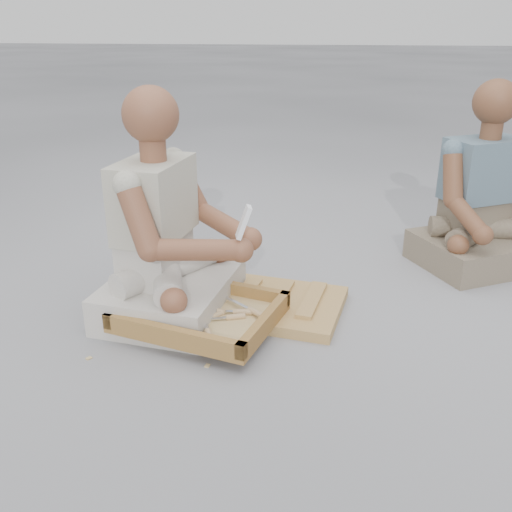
# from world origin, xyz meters

# --- Properties ---
(ground) EXTENTS (60.00, 60.00, 0.00)m
(ground) POSITION_xyz_m (0.00, 0.00, 0.00)
(ground) COLOR #949499
(ground) RESTS_ON ground
(carved_panel) EXTENTS (0.69, 0.51, 0.04)m
(carved_panel) POSITION_xyz_m (-0.08, 0.29, 0.02)
(carved_panel) COLOR olive
(carved_panel) RESTS_ON ground
(tool_tray) EXTENTS (0.64, 0.56, 0.07)m
(tool_tray) POSITION_xyz_m (-0.28, 0.08, 0.07)
(tool_tray) COLOR brown
(tool_tray) RESTS_ON carved_panel
(chisel_0) EXTENTS (0.10, 0.21, 0.02)m
(chisel_0) POSITION_xyz_m (-0.21, -0.07, 0.08)
(chisel_0) COLOR silver
(chisel_0) RESTS_ON tool_tray
(chisel_1) EXTENTS (0.22, 0.04, 0.02)m
(chisel_1) POSITION_xyz_m (-0.15, 0.10, 0.08)
(chisel_1) COLOR silver
(chisel_1) RESTS_ON tool_tray
(chisel_2) EXTENTS (0.08, 0.22, 0.02)m
(chisel_2) POSITION_xyz_m (-0.29, 0.10, 0.08)
(chisel_2) COLOR silver
(chisel_2) RESTS_ON tool_tray
(chisel_3) EXTENTS (0.18, 0.15, 0.02)m
(chisel_3) POSITION_xyz_m (-0.09, 0.11, 0.08)
(chisel_3) COLOR silver
(chisel_3) RESTS_ON tool_tray
(chisel_4) EXTENTS (0.21, 0.11, 0.02)m
(chisel_4) POSITION_xyz_m (-0.32, 0.09, 0.07)
(chisel_4) COLOR silver
(chisel_4) RESTS_ON tool_tray
(chisel_5) EXTENTS (0.14, 0.19, 0.02)m
(chisel_5) POSITION_xyz_m (-0.23, 0.05, 0.07)
(chisel_5) COLOR silver
(chisel_5) RESTS_ON tool_tray
(chisel_6) EXTENTS (0.21, 0.09, 0.02)m
(chisel_6) POSITION_xyz_m (-0.16, 0.06, 0.07)
(chisel_6) COLOR silver
(chisel_6) RESTS_ON tool_tray
(chisel_7) EXTENTS (0.13, 0.20, 0.02)m
(chisel_7) POSITION_xyz_m (-0.27, 0.20, 0.07)
(chisel_7) COLOR silver
(chisel_7) RESTS_ON tool_tray
(chisel_8) EXTENTS (0.22, 0.06, 0.02)m
(chisel_8) POSITION_xyz_m (-0.24, 0.10, 0.07)
(chisel_8) COLOR silver
(chisel_8) RESTS_ON tool_tray
(chisel_9) EXTENTS (0.22, 0.04, 0.02)m
(chisel_9) POSITION_xyz_m (-0.27, 0.17, 0.08)
(chisel_9) COLOR silver
(chisel_9) RESTS_ON tool_tray
(wood_chip_0) EXTENTS (0.02, 0.02, 0.00)m
(wood_chip_0) POSITION_xyz_m (-0.20, -0.15, 0.00)
(wood_chip_0) COLOR #D0BD7A
(wood_chip_0) RESTS_ON ground
(wood_chip_1) EXTENTS (0.02, 0.02, 0.00)m
(wood_chip_1) POSITION_xyz_m (-0.25, 0.45, 0.00)
(wood_chip_1) COLOR #D0BD7A
(wood_chip_1) RESTS_ON ground
(wood_chip_2) EXTENTS (0.02, 0.02, 0.00)m
(wood_chip_2) POSITION_xyz_m (-0.63, 0.33, 0.00)
(wood_chip_2) COLOR #D0BD7A
(wood_chip_2) RESTS_ON ground
(wood_chip_3) EXTENTS (0.02, 0.02, 0.00)m
(wood_chip_3) POSITION_xyz_m (-0.56, 0.35, 0.00)
(wood_chip_3) COLOR #D0BD7A
(wood_chip_3) RESTS_ON ground
(wood_chip_4) EXTENTS (0.02, 0.02, 0.00)m
(wood_chip_4) POSITION_xyz_m (-0.61, -0.17, 0.00)
(wood_chip_4) COLOR #D0BD7A
(wood_chip_4) RESTS_ON ground
(wood_chip_5) EXTENTS (0.02, 0.02, 0.00)m
(wood_chip_5) POSITION_xyz_m (-0.02, 0.38, 0.00)
(wood_chip_5) COLOR #D0BD7A
(wood_chip_5) RESTS_ON ground
(wood_chip_6) EXTENTS (0.02, 0.02, 0.00)m
(wood_chip_6) POSITION_xyz_m (0.02, 0.26, 0.00)
(wood_chip_6) COLOR #D0BD7A
(wood_chip_6) RESTS_ON ground
(wood_chip_7) EXTENTS (0.02, 0.02, 0.00)m
(wood_chip_7) POSITION_xyz_m (-0.55, 0.19, 0.00)
(wood_chip_7) COLOR #D0BD7A
(wood_chip_7) RESTS_ON ground
(craftsman) EXTENTS (0.61, 0.61, 0.87)m
(craftsman) POSITION_xyz_m (-0.43, 0.21, 0.30)
(craftsman) COLOR #BAB5AC
(craftsman) RESTS_ON ground
(companion) EXTENTS (0.68, 0.64, 0.84)m
(companion) POSITION_xyz_m (0.86, 0.90, 0.28)
(companion) COLOR #766A55
(companion) RESTS_ON ground
(mobile_phone) EXTENTS (0.07, 0.06, 0.12)m
(mobile_phone) POSITION_xyz_m (-0.12, 0.11, 0.42)
(mobile_phone) COLOR white
(mobile_phone) RESTS_ON craftsman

